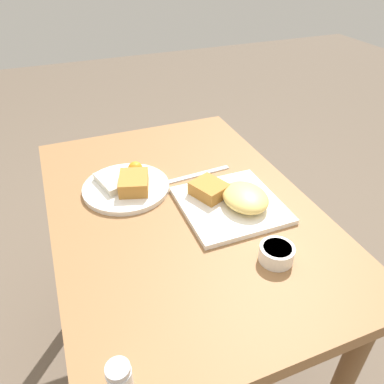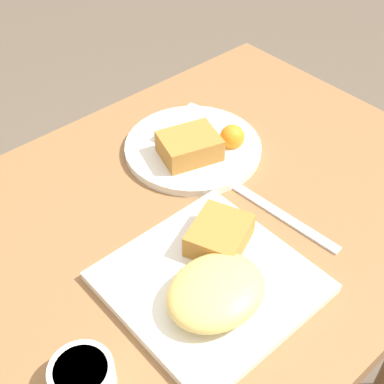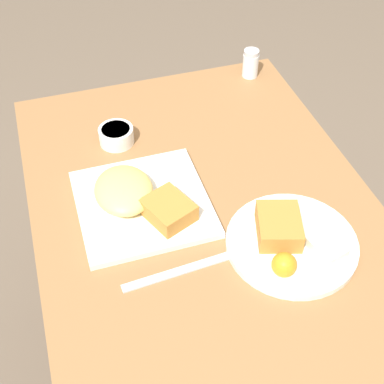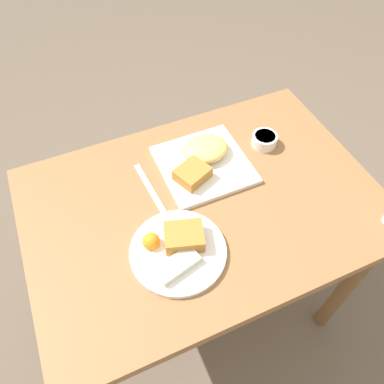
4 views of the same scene
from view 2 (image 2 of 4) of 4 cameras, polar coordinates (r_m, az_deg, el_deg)
name	(u,v)px [view 2 (image 2 of 4)]	position (r m, az deg, el deg)	size (l,w,h in m)	color
dining_table	(184,262)	(0.90, -0.88, -7.45)	(0.97, 0.67, 0.72)	olive
plate_square_near	(213,279)	(0.72, 2.27, -9.26)	(0.25, 0.25, 0.06)	white
plate_oval_far	(194,145)	(0.94, 0.23, 5.07)	(0.24, 0.24, 0.05)	white
sauce_ramekin	(82,377)	(0.66, -11.61, -18.74)	(0.08, 0.08, 0.04)	white
butter_knife	(283,216)	(0.84, 9.70, -2.57)	(0.03, 0.20, 0.00)	silver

